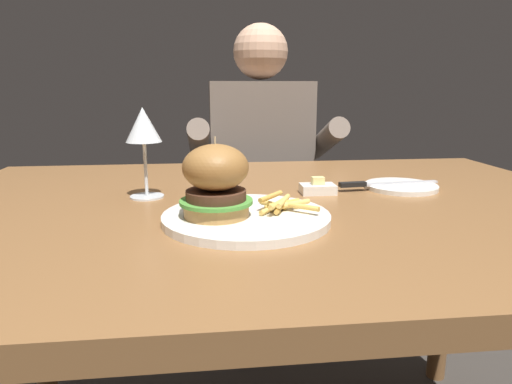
% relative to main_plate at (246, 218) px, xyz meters
% --- Properties ---
extents(dining_table, '(1.38, 0.97, 0.74)m').
position_rel_main_plate_xyz_m(dining_table, '(0.07, 0.13, -0.09)').
color(dining_table, brown).
rests_on(dining_table, ground).
extents(main_plate, '(0.28, 0.28, 0.01)m').
position_rel_main_plate_xyz_m(main_plate, '(0.00, 0.00, 0.00)').
color(main_plate, white).
rests_on(main_plate, dining_table).
extents(burger_sandwich, '(0.12, 0.12, 0.13)m').
position_rel_main_plate_xyz_m(burger_sandwich, '(-0.05, -0.01, 0.07)').
color(burger_sandwich, '#B78447').
rests_on(burger_sandwich, main_plate).
extents(fries_pile, '(0.10, 0.10, 0.02)m').
position_rel_main_plate_xyz_m(fries_pile, '(0.06, 0.01, 0.02)').
color(fries_pile, '#E0B251').
rests_on(fries_pile, main_plate).
extents(wine_glass, '(0.07, 0.07, 0.18)m').
position_rel_main_plate_xyz_m(wine_glass, '(-0.19, 0.19, 0.13)').
color(wine_glass, silver).
rests_on(wine_glass, dining_table).
extents(bread_plate, '(0.16, 0.16, 0.01)m').
position_rel_main_plate_xyz_m(bread_plate, '(0.37, 0.21, -0.00)').
color(bread_plate, white).
rests_on(bread_plate, dining_table).
extents(table_knife, '(0.23, 0.04, 0.01)m').
position_rel_main_plate_xyz_m(table_knife, '(0.32, 0.21, 0.01)').
color(table_knife, silver).
rests_on(table_knife, bread_plate).
extents(butter_dish, '(0.07, 0.05, 0.04)m').
position_rel_main_plate_xyz_m(butter_dish, '(0.17, 0.19, 0.00)').
color(butter_dish, white).
rests_on(butter_dish, dining_table).
extents(diner_person, '(0.51, 0.36, 1.18)m').
position_rel_main_plate_xyz_m(diner_person, '(0.14, 0.89, -0.18)').
color(diner_person, '#282833').
rests_on(diner_person, ground).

